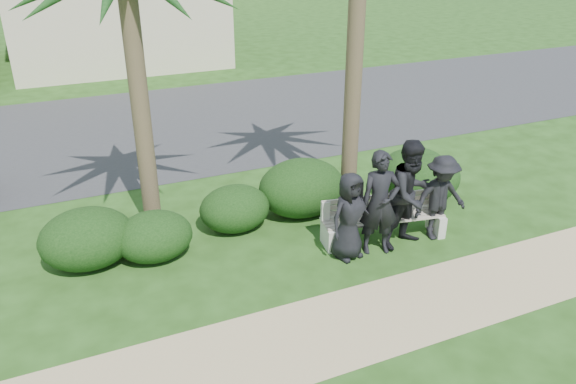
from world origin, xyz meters
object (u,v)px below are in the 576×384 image
at_px(park_bench, 383,221).
at_px(man_b, 380,203).
at_px(man_a, 350,216).
at_px(man_c, 411,194).
at_px(man_d, 441,198).

distance_m(park_bench, man_b, 0.72).
relative_size(man_a, man_b, 0.83).
relative_size(man_b, man_c, 0.95).
relative_size(park_bench, man_a, 1.50).
distance_m(man_b, man_c, 0.62).
distance_m(man_a, man_b, 0.57).
height_order(man_b, man_c, man_c).
bearing_deg(man_d, park_bench, 162.36).
height_order(man_c, man_d, man_c).
bearing_deg(man_b, man_a, -169.22).
xyz_separation_m(park_bench, man_b, (-0.31, -0.32, 0.57)).
bearing_deg(man_b, man_d, 13.97).
xyz_separation_m(man_a, man_c, (1.16, -0.05, 0.20)).
height_order(man_a, man_d, man_d).
distance_m(park_bench, man_d, 1.08).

